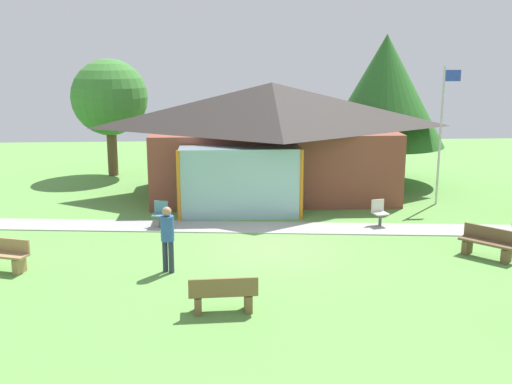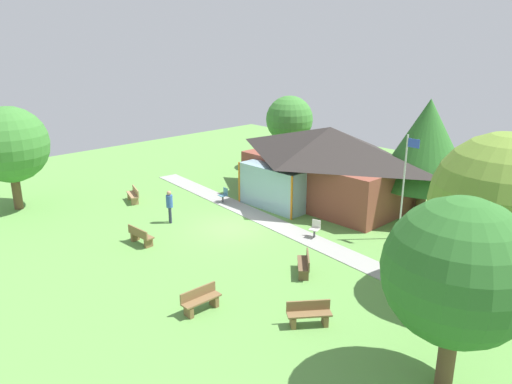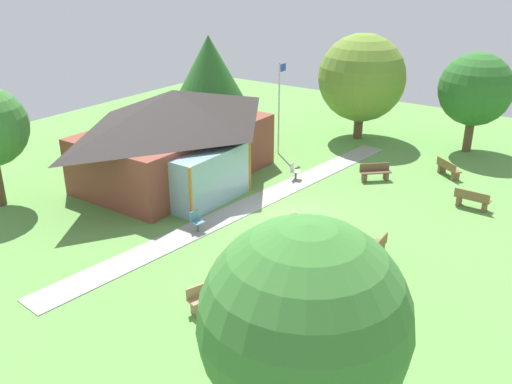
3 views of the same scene
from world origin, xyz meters
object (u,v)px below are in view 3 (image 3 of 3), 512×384
object	(u,v)px
visitor_strolling_lawn	(294,230)
tree_behind_pavilion_right	(209,78)
tree_far_east	(475,90)
bench_front_right	(472,200)
patio_chair_lawn_spare	(295,172)
tree_east_hedge	(362,78)
tree_lawn_corner	(304,322)
bench_mid_left	(210,296)
patio_chair_west	(196,222)
bench_front_center	(375,250)
flagpole	(279,104)
bench_lawn_far_right	(448,169)
pavilion	(176,134)
bench_mid_right	(375,173)

from	to	relation	value
visitor_strolling_lawn	tree_behind_pavilion_right	xyz separation A→B (m)	(8.35, 10.68, 2.93)
tree_behind_pavilion_right	tree_far_east	xyz separation A→B (m)	(7.52, -12.45, -0.44)
bench_front_right	patio_chair_lawn_spare	bearing A→B (deg)	-167.86
tree_east_hedge	tree_lawn_corner	size ratio (longest dim) A/B	1.07
bench_mid_left	tree_east_hedge	xyz separation A→B (m)	(18.93, 3.98, 3.25)
visitor_strolling_lawn	tree_east_hedge	size ratio (longest dim) A/B	0.28
bench_front_right	tree_lawn_corner	world-z (taller)	tree_lawn_corner
patio_chair_west	bench_front_center	bearing A→B (deg)	115.71
flagpole	patio_chair_west	world-z (taller)	flagpole
bench_lawn_far_right	patio_chair_lawn_spare	bearing A→B (deg)	-104.37
pavilion	tree_far_east	size ratio (longest dim) A/B	1.84
bench_mid_right	tree_far_east	xyz separation A→B (m)	(7.17, -2.39, 3.11)
tree_east_hedge	visitor_strolling_lawn	bearing A→B (deg)	-163.36
flagpole	bench_lawn_far_right	bearing A→B (deg)	-78.35
patio_chair_west	tree_lawn_corner	bearing A→B (deg)	60.97
bench_mid_right	bench_lawn_far_right	size ratio (longest dim) A/B	0.96
bench_mid_right	flagpole	bearing A→B (deg)	-50.34
bench_front_center	patio_chair_west	world-z (taller)	patio_chair_west
visitor_strolling_lawn	tree_lawn_corner	xyz separation A→B (m)	(-7.79, -4.92, 2.65)
bench_mid_left	bench_lawn_far_right	world-z (taller)	same
pavilion	tree_lawn_corner	world-z (taller)	tree_lawn_corner
tree_behind_pavilion_right	tree_east_hedge	distance (m)	8.90
flagpole	bench_front_right	distance (m)	11.29
patio_chair_lawn_spare	tree_east_hedge	bearing A→B (deg)	168.31
visitor_strolling_lawn	tree_lawn_corner	world-z (taller)	tree_lawn_corner
tree_far_east	tree_behind_pavilion_right	bearing A→B (deg)	121.12
bench_mid_right	pavilion	bearing A→B (deg)	-9.69
pavilion	tree_behind_pavilion_right	size ratio (longest dim) A/B	1.61
flagpole	tree_behind_pavilion_right	bearing A→B (deg)	105.56
flagpole	tree_east_hedge	xyz separation A→B (m)	(5.16, -2.37, 0.83)
bench_mid_right	visitor_strolling_lawn	distance (m)	8.73
bench_front_center	patio_chair_west	bearing A→B (deg)	103.72
patio_chair_west	bench_mid_right	bearing A→B (deg)	168.60
flagpole	bench_front_right	bearing A→B (deg)	-97.42
tree_lawn_corner	patio_chair_lawn_spare	bearing A→B (deg)	31.71
pavilion	tree_behind_pavilion_right	xyz separation A→B (m)	(5.01, 2.00, 1.66)
patio_chair_lawn_spare	tree_east_hedge	world-z (taller)	tree_east_hedge
bench_front_center	patio_chair_west	xyz separation A→B (m)	(-1.98, 6.76, 0.01)
bench_mid_left	pavilion	bearing A→B (deg)	-114.05
patio_chair_lawn_spare	visitor_strolling_lawn	distance (m)	7.63
bench_front_right	bench_front_center	bearing A→B (deg)	-101.84
tree_behind_pavilion_right	tree_lawn_corner	bearing A→B (deg)	-135.96
bench_mid_left	tree_far_east	distance (m)	20.54
visitor_strolling_lawn	tree_east_hedge	xyz separation A→B (m)	(14.60, 4.36, 2.63)
pavilion	bench_front_center	distance (m)	11.61
flagpole	visitor_strolling_lawn	bearing A→B (deg)	-144.51
bench_lawn_far_right	tree_far_east	distance (m)	5.56
bench_front_right	patio_chair_lawn_spare	world-z (taller)	patio_chair_lawn_spare
bench_mid_right	bench_lawn_far_right	world-z (taller)	same
patio_chair_west	patio_chair_lawn_spare	bearing A→B (deg)	-172.45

